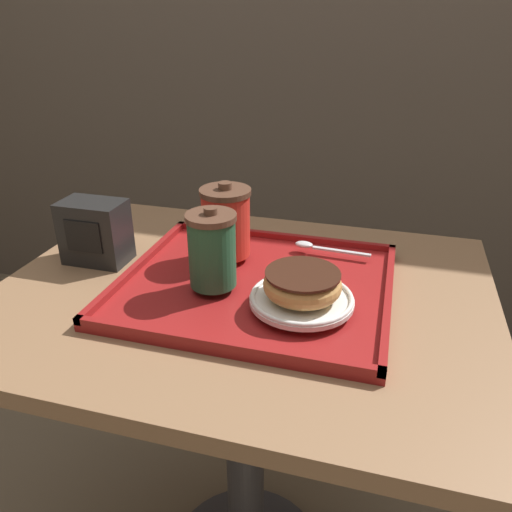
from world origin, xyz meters
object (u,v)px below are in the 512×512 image
Objects in this scene: donut_chocolate_glazed at (302,284)px; spoon at (315,246)px; coffee_cup_rear at (226,222)px; coffee_cup_front at (212,249)px; napkin_dispenser at (95,232)px.

donut_chocolate_glazed is 0.21m from spoon.
coffee_cup_rear is 0.22m from donut_chocolate_glazed.
coffee_cup_rear reaches higher than spoon.
coffee_cup_rear is (-0.02, 0.12, 0.00)m from coffee_cup_front.
napkin_dispenser is at bearing 165.68° from coffee_cup_front.
coffee_cup_front reaches higher than napkin_dispenser.
spoon is at bearing 93.76° from donut_chocolate_glazed.
coffee_cup_front is 0.12m from coffee_cup_rear.
coffee_cup_front is at bearing -82.22° from coffee_cup_rear.
donut_chocolate_glazed is 1.02× the size of napkin_dispenser.
coffee_cup_rear reaches higher than donut_chocolate_glazed.
donut_chocolate_glazed reaches higher than spoon.
coffee_cup_rear is at bearing 97.78° from coffee_cup_front.
coffee_cup_rear is 1.16× the size of napkin_dispenser.
donut_chocolate_glazed is at bearing -38.78° from coffee_cup_rear.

